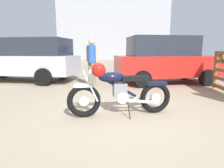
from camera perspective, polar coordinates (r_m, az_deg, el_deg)
name	(u,v)px	position (r m, az deg, el deg)	size (l,w,h in m)	color
ground_plane	(119,113)	(3.94, 2.04, -8.67)	(80.00, 80.00, 0.00)	gray
vintage_motorcycle	(118,91)	(3.66, 1.95, -2.13)	(2.05, 0.83, 1.07)	black
bystander	(92,58)	(6.60, -6.09, 7.89)	(0.43, 0.30, 1.66)	#706656
pale_sedan_back	(165,60)	(7.63, 15.62, 7.11)	(4.14, 2.38, 1.78)	black
blue_hatchback_right	(22,58)	(8.69, -25.55, 6.98)	(4.84, 2.29, 1.74)	black
white_estate_far	(168,55)	(17.96, 16.40, 8.33)	(4.24, 2.00, 1.67)	black
industrial_building	(115,21)	(30.93, 0.91, 18.44)	(16.12, 10.11, 21.47)	#9EA0A8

